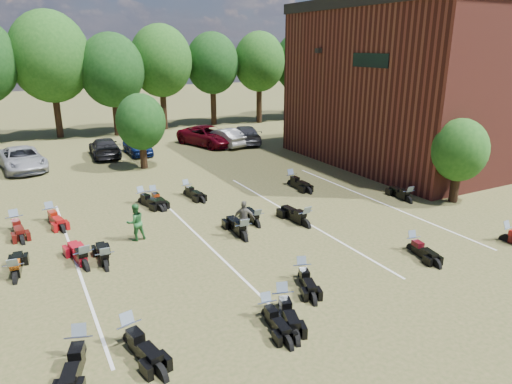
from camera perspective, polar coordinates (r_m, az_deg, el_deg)
ground at (r=18.64m, az=4.88°, el=-7.00°), size 160.00×160.00×0.00m
car_2 at (r=33.65m, az=-27.21°, el=3.71°), size 3.12×5.61×1.48m
car_3 at (r=35.44m, az=-18.40°, el=5.32°), size 2.22×4.87×1.38m
car_4 at (r=35.51m, az=-14.61°, el=5.63°), size 1.65×3.93×1.33m
car_5 at (r=37.33m, az=-4.08°, el=6.84°), size 2.45×4.65×1.46m
car_6 at (r=37.74m, az=-5.98°, el=7.00°), size 4.30×6.22×1.58m
car_7 at (r=38.40m, az=-1.42°, el=7.19°), size 3.25×5.39×1.46m
person_green at (r=19.68m, az=-14.83°, el=-3.66°), size 0.86×0.71×1.59m
person_grey at (r=19.38m, az=-1.47°, el=-3.37°), size 0.99×0.86×1.60m
motorcycle_0 at (r=13.61m, az=-15.39°, el=-17.87°), size 1.21×2.43×1.30m
motorcycle_1 at (r=13.52m, az=-20.97°, el=-18.78°), size 1.46×2.46×1.31m
motorcycle_2 at (r=14.22m, az=1.36°, el=-15.46°), size 0.84×2.07×1.12m
motorcycle_3 at (r=14.61m, az=3.31°, el=-14.48°), size 1.34×2.32×1.23m
motorcycle_4 at (r=16.33m, az=5.72°, el=-10.82°), size 1.31×2.18×1.16m
motorcycle_5 at (r=19.41m, az=18.89°, el=-6.92°), size 1.01×2.12×1.13m
motorcycle_6 at (r=21.87m, az=28.79°, el=-5.41°), size 0.87×2.23×1.21m
motorcycle_7 at (r=18.10m, az=-20.51°, el=-8.95°), size 1.10×2.49×1.34m
motorcycle_8 at (r=18.20m, az=-27.80°, el=-9.79°), size 0.95×2.28×1.23m
motorcycle_9 at (r=17.85m, az=-18.19°, el=-9.07°), size 0.80×2.23×1.22m
motorcycle_10 at (r=19.38m, az=-1.54°, el=-5.94°), size 0.92×2.44×1.33m
motorcycle_11 at (r=20.82m, az=6.16°, el=-4.30°), size 0.95×2.51×1.37m
motorcycle_12 at (r=20.73m, az=0.15°, el=-4.30°), size 0.92×2.18×1.18m
motorcycle_13 at (r=25.16m, az=18.45°, el=-1.21°), size 1.04×2.28×1.23m
motorcycle_14 at (r=22.94m, az=-27.76°, el=-4.22°), size 0.99×2.39×1.29m
motorcycle_15 at (r=23.38m, az=-24.18°, el=-3.32°), size 1.14×2.37×1.27m
motorcycle_16 at (r=24.41m, az=-14.02°, el=-1.38°), size 1.35×2.34×1.24m
motorcycle_17 at (r=24.57m, az=-12.61°, el=-1.15°), size 0.77×2.15×1.18m
motorcycle_18 at (r=25.28m, az=-8.62°, el=-0.38°), size 1.05×2.24×1.20m
motorcycle_19 at (r=26.83m, az=4.43°, el=0.84°), size 0.79×2.38×1.32m
brick_building at (r=39.02m, az=26.06°, el=12.47°), size 25.40×15.20×10.70m
tree_line at (r=43.95m, az=-17.80°, el=15.05°), size 56.00×6.00×9.79m
young_tree_near_building at (r=25.45m, az=24.12°, el=4.80°), size 2.80×2.80×4.16m
young_tree_midfield at (r=30.88m, az=-14.21°, el=8.50°), size 3.20×3.20×4.70m
parking_lines at (r=19.85m, az=-7.23°, el=-5.46°), size 20.10×14.00×0.01m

